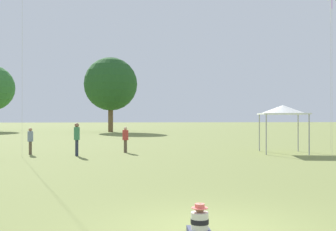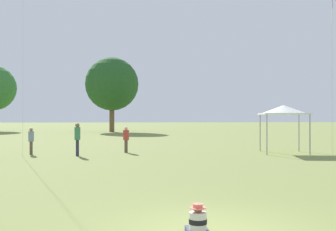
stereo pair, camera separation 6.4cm
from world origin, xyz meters
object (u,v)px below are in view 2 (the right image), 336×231
Objects in this scene: person_standing_0 at (77,136)px; distant_tree_1 at (112,84)px; person_standing_2 at (126,137)px; seated_toddler at (198,222)px; canopy_tent at (284,110)px; person_standing_1 at (31,139)px.

distant_tree_1 reaches higher than person_standing_0.
seated_toddler is at bearing 113.96° from person_standing_2.
person_standing_0 is 3.26m from person_standing_2.
canopy_tent is at bearing 7.33° from person_standing_0.
person_standing_0 reaches higher than seated_toddler.
person_standing_1 is at bearing -95.11° from distant_tree_1.
seated_toddler is at bearing -165.02° from person_standing_1.
distant_tree_1 reaches higher than person_standing_1.
person_standing_2 is at bearing 38.24° from person_standing_0.
person_standing_2 is 0.51× the size of canopy_tent.
person_standing_2 is 34.12m from distant_tree_1.
person_standing_0 is 1.17× the size of person_standing_2.
distant_tree_1 is (3.05, 34.15, 6.05)m from person_standing_1.
distant_tree_1 is (-12.01, 34.68, 4.37)m from canopy_tent.
person_standing_2 is (5.52, 0.66, 0.01)m from person_standing_1.
seated_toddler is 15.83m from person_standing_0.
person_standing_2 is (2.70, 1.81, -0.19)m from person_standing_0.
distant_tree_1 is at bearing -13.42° from person_standing_1.
distant_tree_1 is at bearing 94.03° from person_standing_0.
canopy_tent is 36.96m from distant_tree_1.
distant_tree_1 reaches higher than canopy_tent.
distant_tree_1 is (-2.47, 33.49, 6.04)m from person_standing_2.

